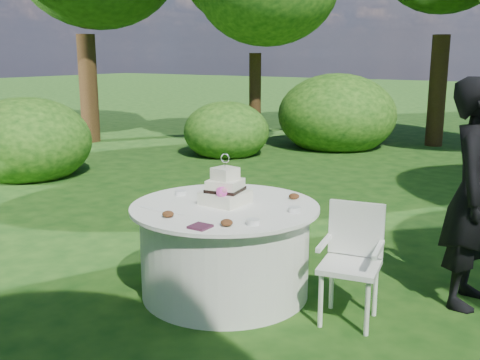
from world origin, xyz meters
name	(u,v)px	position (x,y,z in m)	size (l,w,h in m)	color
ground	(225,292)	(0.00, 0.00, 0.00)	(80.00, 80.00, 0.00)	#13390F
napkins	(200,227)	(0.20, -0.61, 0.78)	(0.14, 0.14, 0.02)	#491F36
feather_plume	(162,210)	(-0.32, -0.42, 0.78)	(0.48, 0.07, 0.01)	white
guest	(474,194)	(1.75, 0.91, 0.91)	(0.66, 0.44, 1.82)	black
table	(225,249)	(0.00, 0.00, 0.39)	(1.56, 1.56, 0.77)	silver
cake	(225,190)	(-0.02, 0.04, 0.88)	(0.34, 0.36, 0.43)	white
chair	(352,253)	(1.07, 0.14, 0.52)	(0.50, 0.49, 0.89)	silver
votives	(236,202)	(0.07, 0.07, 0.79)	(1.20, 0.85, 0.04)	silver
petal_cups	(232,210)	(0.19, -0.17, 0.79)	(0.64, 1.10, 0.05)	#562D16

